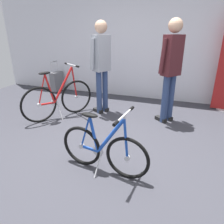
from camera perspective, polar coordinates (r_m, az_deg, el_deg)
The scene contains 7 objects.
ground_plane at distance 3.08m, azimuth -2.29°, elevation -10.54°, with size 8.16×8.16×0.00m, color #38383F.
back_wall at distance 5.22m, azimuth 9.26°, elevation 19.68°, with size 8.16×0.10×2.94m, color silver.
folding_bike_foreground at distance 2.54m, azimuth -2.43°, elevation -9.97°, with size 1.16×0.53×0.82m.
display_bike_left at distance 4.18m, azimuth -14.36°, elevation 3.55°, with size 0.81×1.27×1.02m.
visitor_near_wall at distance 3.84m, azimuth 15.87°, elevation 12.25°, with size 0.39×0.43×1.81m.
visitor_browsing at distance 4.17m, azimuth -2.88°, elevation 13.54°, with size 0.37×0.47×1.79m.
rolling_suitcase at distance 6.01m, azimuth -14.78°, elevation 8.08°, with size 0.23×0.38×0.83m.
Camera 1 is at (0.98, -2.40, 1.66)m, focal length 33.48 mm.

